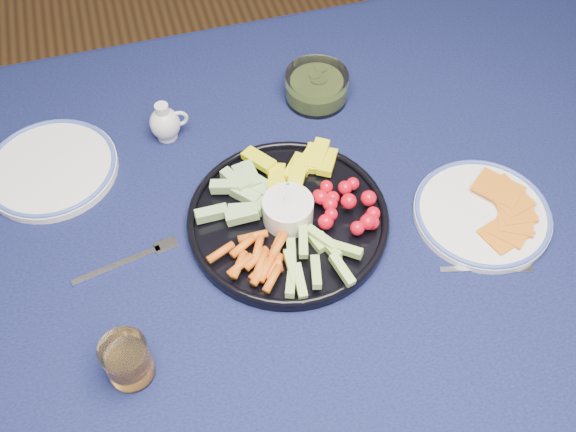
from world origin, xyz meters
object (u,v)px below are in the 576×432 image
object	(u,v)px
creamer_pitcher	(165,123)
cheese_plate	(483,212)
crudite_platter	(287,217)
side_plate_extra	(51,168)
juice_tumbler	(128,362)
pickle_bowl	(317,88)
dining_table	(325,247)

from	to	relation	value
creamer_pitcher	cheese_plate	world-z (taller)	creamer_pitcher
crudite_platter	cheese_plate	size ratio (longest dim) A/B	1.46
creamer_pitcher	side_plate_extra	xyz separation A→B (m)	(-0.21, -0.03, -0.02)
juice_tumbler	side_plate_extra	world-z (taller)	juice_tumbler
pickle_bowl	juice_tumbler	size ratio (longest dim) A/B	1.54
dining_table	cheese_plate	distance (m)	0.27
creamer_pitcher	juice_tumbler	distance (m)	0.45
creamer_pitcher	cheese_plate	distance (m)	0.57
dining_table	juice_tumbler	size ratio (longest dim) A/B	21.62
side_plate_extra	dining_table	bearing A→B (deg)	-27.88
pickle_bowl	cheese_plate	size ratio (longest dim) A/B	0.53
crudite_platter	cheese_plate	bearing A→B (deg)	-13.60
creamer_pitcher	juice_tumbler	size ratio (longest dim) A/B	0.98
pickle_bowl	juice_tumbler	xyz separation A→B (m)	(-0.41, -0.45, 0.01)
cheese_plate	juice_tumbler	bearing A→B (deg)	-169.44
creamer_pitcher	juice_tumbler	bearing A→B (deg)	-106.05
dining_table	creamer_pitcher	distance (m)	0.36
side_plate_extra	cheese_plate	bearing A→B (deg)	-23.67
crudite_platter	cheese_plate	world-z (taller)	crudite_platter
cheese_plate	juice_tumbler	distance (m)	0.60
crudite_platter	creamer_pitcher	size ratio (longest dim) A/B	4.31
crudite_platter	juice_tumbler	distance (m)	0.33
dining_table	creamer_pitcher	xyz separation A→B (m)	(-0.22, 0.25, 0.12)
dining_table	juice_tumbler	bearing A→B (deg)	-152.63
side_plate_extra	pickle_bowl	bearing A→B (deg)	5.67
pickle_bowl	juice_tumbler	world-z (taller)	juice_tumbler
dining_table	crudite_platter	bearing A→B (deg)	174.09
dining_table	side_plate_extra	xyz separation A→B (m)	(-0.43, 0.23, 0.10)
creamer_pitcher	side_plate_extra	bearing A→B (deg)	-172.19
cheese_plate	creamer_pitcher	bearing A→B (deg)	145.21
creamer_pitcher	cheese_plate	bearing A→B (deg)	-34.79
juice_tumbler	crudite_platter	bearing A→B (deg)	33.76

